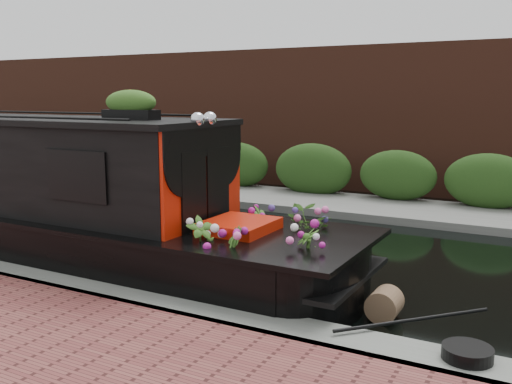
% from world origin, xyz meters
% --- Properties ---
extents(ground, '(80.00, 80.00, 0.00)m').
position_xyz_m(ground, '(0.00, 0.00, 0.00)').
color(ground, black).
rests_on(ground, ground).
extents(near_bank_coping, '(40.00, 0.60, 0.50)m').
position_xyz_m(near_bank_coping, '(0.00, -3.30, 0.00)').
color(near_bank_coping, slate).
rests_on(near_bank_coping, ground).
extents(far_bank_path, '(40.00, 2.40, 0.34)m').
position_xyz_m(far_bank_path, '(0.00, 4.20, 0.00)').
color(far_bank_path, slate).
rests_on(far_bank_path, ground).
extents(far_hedge, '(40.00, 1.10, 2.80)m').
position_xyz_m(far_hedge, '(0.00, 5.10, 0.00)').
color(far_hedge, '#234316').
rests_on(far_hedge, ground).
extents(far_brick_wall, '(40.00, 1.00, 8.00)m').
position_xyz_m(far_brick_wall, '(0.00, 7.20, 0.00)').
color(far_brick_wall, '#4F271B').
rests_on(far_brick_wall, ground).
extents(rope_fender, '(0.39, 0.39, 0.39)m').
position_xyz_m(rope_fender, '(4.13, -2.05, 0.19)').
color(rope_fender, brown).
rests_on(rope_fender, ground).
extents(coiled_mooring_rope, '(0.46, 0.46, 0.12)m').
position_xyz_m(coiled_mooring_rope, '(5.23, -3.21, 0.31)').
color(coiled_mooring_rope, black).
rests_on(coiled_mooring_rope, near_bank_coping).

